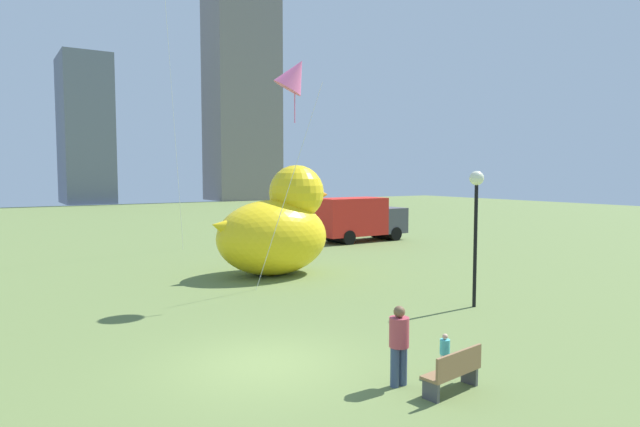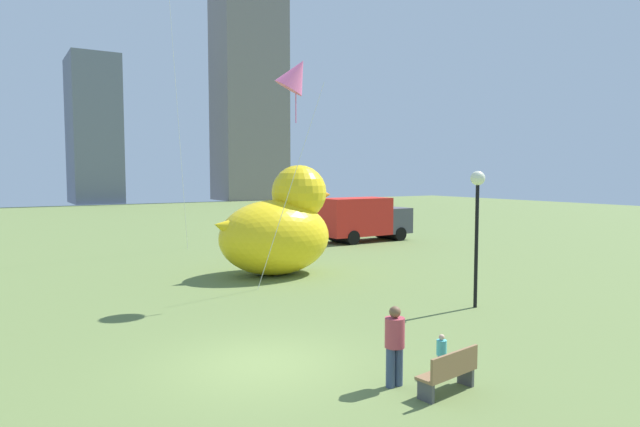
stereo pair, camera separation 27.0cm
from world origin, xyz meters
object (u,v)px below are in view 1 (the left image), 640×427
(person_adult, at_px, (399,342))
(box_truck, at_px, (359,219))
(park_bench, at_px, (454,371))
(person_child, at_px, (445,352))
(lamppost, at_px, (476,203))
(kite_pink, at_px, (295,75))
(giant_inflatable_duck, at_px, (277,228))

(person_adult, xyz_separation_m, box_truck, (13.65, 20.12, 0.51))
(person_adult, distance_m, box_truck, 24.32)
(park_bench, xyz_separation_m, person_child, (0.60, 0.87, 0.03))
(lamppost, bearing_deg, park_bench, -140.73)
(lamppost, relative_size, kite_pink, 0.52)
(park_bench, relative_size, kite_pink, 0.17)
(person_adult, distance_m, person_child, 1.38)
(giant_inflatable_duck, height_order, box_truck, giant_inflatable_duck)
(lamppost, bearing_deg, giant_inflatable_duck, 108.21)
(lamppost, bearing_deg, person_adult, -149.29)
(kite_pink, bearing_deg, lamppost, -47.36)
(giant_inflatable_duck, distance_m, kite_pink, 7.30)
(lamppost, bearing_deg, kite_pink, 132.64)
(park_bench, bearing_deg, person_child, 55.28)
(park_bench, bearing_deg, lamppost, 39.27)
(person_adult, relative_size, box_truck, 0.27)
(giant_inflatable_duck, xyz_separation_m, lamppost, (2.87, -8.72, 1.43))
(lamppost, bearing_deg, person_child, -143.29)
(park_bench, relative_size, giant_inflatable_duck, 0.26)
(person_adult, bearing_deg, kite_pink, 74.85)
(kite_pink, bearing_deg, park_bench, -99.68)
(park_bench, distance_m, giant_inflatable_duck, 13.91)
(giant_inflatable_duck, height_order, lamppost, giant_inflatable_duck)
(giant_inflatable_duck, bearing_deg, lamppost, -71.79)
(park_bench, bearing_deg, box_truck, 58.36)
(lamppost, xyz_separation_m, kite_pink, (-4.25, 4.61, 4.44))
(person_adult, relative_size, kite_pink, 0.20)
(park_bench, height_order, giant_inflatable_duck, giant_inflatable_duck)
(person_adult, bearing_deg, lamppost, 30.71)
(person_adult, distance_m, kite_pink, 11.24)
(lamppost, distance_m, box_truck, 17.83)
(giant_inflatable_duck, relative_size, box_truck, 0.94)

